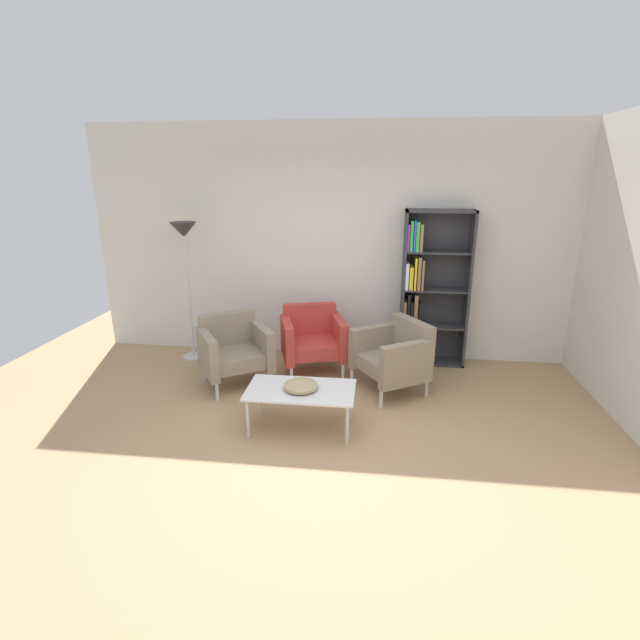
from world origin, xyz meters
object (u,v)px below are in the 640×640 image
bookshelf_tall (427,291)px  coffee_table_low (301,392)px  floor_lamp_torchiere (185,247)px  armchair_by_bookshelf (312,338)px  armchair_corner_red (395,355)px  armchair_spare_guest (234,349)px  decorative_bowl (301,385)px

bookshelf_tall → coffee_table_low: bearing=-125.2°
floor_lamp_torchiere → coffee_table_low: bearing=-43.3°
armchair_by_bookshelf → floor_lamp_torchiere: floor_lamp_torchiere is taller
coffee_table_low → armchair_corner_red: bearing=46.5°
armchair_spare_guest → decorative_bowl: bearing=-77.5°
coffee_table_low → armchair_spare_guest: armchair_spare_guest is taller
floor_lamp_torchiere → armchair_corner_red: bearing=-14.1°
armchair_spare_guest → floor_lamp_torchiere: bearing=105.3°
bookshelf_tall → armchair_corner_red: size_ratio=2.02×
bookshelf_tall → decorative_bowl: (-1.27, -1.80, -0.49)m
bookshelf_tall → coffee_table_low: bookshelf_tall is taller
armchair_spare_guest → bookshelf_tall: bearing=-10.3°
armchair_corner_red → armchair_spare_guest: (-1.79, -0.04, 0.00)m
armchair_spare_guest → floor_lamp_torchiere: (-0.76, 0.68, 1.03)m
bookshelf_tall → armchair_corner_red: (-0.39, -0.87, -0.51)m
decorative_bowl → coffee_table_low: bearing=180.0°
decorative_bowl → armchair_by_bookshelf: bearing=93.4°
coffee_table_low → decorative_bowl: bearing=0.0°
decorative_bowl → floor_lamp_torchiere: 2.51m
bookshelf_tall → decorative_bowl: bookshelf_tall is taller
floor_lamp_torchiere → decorative_bowl: bearing=-43.3°
decorative_bowl → floor_lamp_torchiere: size_ratio=0.18×
armchair_spare_guest → armchair_by_bookshelf: same height
coffee_table_low → decorative_bowl: size_ratio=3.12×
decorative_bowl → armchair_corner_red: bearing=46.5°
coffee_table_low → bookshelf_tall: bearing=54.8°
coffee_table_low → armchair_by_bookshelf: armchair_by_bookshelf is taller
bookshelf_tall → decorative_bowl: size_ratio=5.94×
armchair_by_bookshelf → floor_lamp_torchiere: 1.91m
floor_lamp_torchiere → armchair_by_bookshelf: bearing=-7.6°
armchair_by_bookshelf → coffee_table_low: bearing=-103.6°
armchair_by_bookshelf → floor_lamp_torchiere: size_ratio=0.50×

